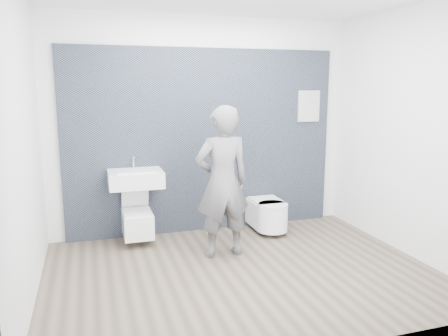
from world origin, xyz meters
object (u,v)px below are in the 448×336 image
object	(u,v)px
toilet_rounded	(268,214)
visitor	(222,182)
washbasin	(136,178)
toilet_square	(137,222)

from	to	relation	value
toilet_rounded	visitor	xyz separation A→B (m)	(-0.82, -0.60, 0.62)
visitor	washbasin	bearing A→B (deg)	-40.86
washbasin	toilet_square	distance (m)	0.55
toilet_square	toilet_rounded	world-z (taller)	toilet_square
toilet_square	visitor	size ratio (longest dim) A/B	0.39
washbasin	toilet_rounded	bearing A→B (deg)	-3.38
toilet_rounded	visitor	size ratio (longest dim) A/B	0.40
washbasin	toilet_rounded	xyz separation A→B (m)	(1.71, -0.10, -0.58)
toilet_square	washbasin	bearing A→B (deg)	90.00
washbasin	visitor	world-z (taller)	visitor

